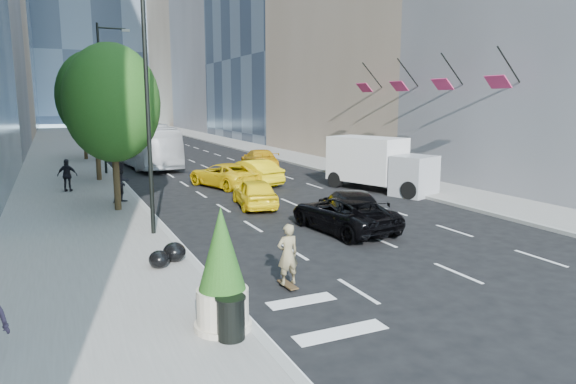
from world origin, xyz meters
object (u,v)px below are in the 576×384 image
box_truck (379,164)px  black_sedan_lincoln (343,213)px  black_sedan_mercedes (351,208)px  trash_can (231,319)px  skateboarder (288,258)px  city_bus (144,145)px  planter_shrub (222,272)px

box_truck → black_sedan_lincoln: bearing=-152.1°
black_sedan_mercedes → trash_can: (-7.80, -8.00, -0.16)m
black_sedan_lincoln → black_sedan_mercedes: (0.70, 0.60, 0.06)m
skateboarder → city_bus: (0.93, 29.22, 0.83)m
city_bus → planter_shrub: bearing=-100.1°
city_bus → trash_can: city_bus is taller
box_truck → planter_shrub: box_truck is taller
box_truck → trash_can: (-13.70, -14.62, -0.94)m
black_sedan_mercedes → black_sedan_lincoln: bearing=60.3°
skateboarder → black_sedan_mercedes: bearing=-136.7°
black_sedan_mercedes → planter_shrub: size_ratio=1.91×
skateboarder → black_sedan_mercedes: skateboarder is taller
trash_can → black_sedan_mercedes: bearing=45.7°
black_sedan_lincoln → city_bus: size_ratio=0.42×
black_sedan_lincoln → planter_shrub: (-7.10, -6.84, 0.75)m
box_truck → planter_shrub: bearing=-153.9°
skateboarder → black_sedan_mercedes: size_ratio=0.33×
skateboarder → trash_can: bearing=43.6°
planter_shrub → black_sedan_lincoln: bearing=43.9°
city_bus → planter_shrub: size_ratio=4.41×
skateboarder → black_sedan_mercedes: (5.33, 5.44, -0.09)m
box_truck → planter_shrub: 19.64m
planter_shrub → black_sedan_mercedes: bearing=43.7°
skateboarder → trash_can: skateboarder is taller
black_sedan_mercedes → city_bus: 24.20m
box_truck → skateboarder: bearing=-152.6°
box_truck → black_sedan_mercedes: bearing=-151.4°
planter_shrub → box_truck: bearing=45.8°
city_bus → black_sedan_mercedes: bearing=-83.4°
skateboarder → box_truck: size_ratio=0.25×
skateboarder → black_sedan_lincoln: bearing=-136.0°
city_bus → trash_can: 31.97m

